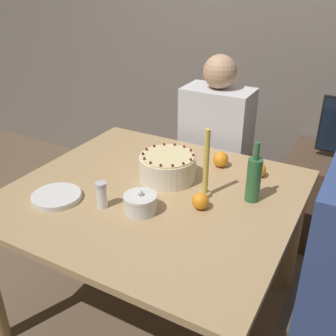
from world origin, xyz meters
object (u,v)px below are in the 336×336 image
at_px(cake, 168,167).
at_px(candle, 206,170).
at_px(sugar_shaker, 102,195).
at_px(bottle, 254,179).
at_px(person_man_blue_shirt, 214,164).
at_px(sugar_bowl, 140,203).
at_px(person_woman_floral, 336,297).

distance_m(cake, candle, 0.23).
xyz_separation_m(sugar_shaker, bottle, (0.53, 0.36, 0.04)).
bearing_deg(person_man_blue_shirt, sugar_shaker, 83.81).
bearing_deg(cake, sugar_bowl, -83.20).
bearing_deg(candle, person_man_blue_shirt, 108.66).
bearing_deg(person_man_blue_shirt, person_woman_floral, 135.38).
bearing_deg(person_woman_floral, candle, 77.52).
height_order(cake, person_man_blue_shirt, person_man_blue_shirt).
relative_size(sugar_bowl, person_woman_floral, 0.11).
xyz_separation_m(candle, person_woman_floral, (0.60, -0.13, -0.32)).
xyz_separation_m(sugar_bowl, sugar_shaker, (-0.16, -0.05, 0.02)).
bearing_deg(sugar_shaker, cake, 70.38).
bearing_deg(candle, cake, 165.02).
height_order(sugar_bowl, bottle, bottle).
bearing_deg(bottle, candle, -160.41).
height_order(candle, person_man_blue_shirt, person_man_blue_shirt).
bearing_deg(person_woman_floral, person_man_blue_shirt, 45.38).
distance_m(sugar_shaker, person_man_blue_shirt, 1.02).
bearing_deg(bottle, sugar_bowl, -140.29).
distance_m(person_man_blue_shirt, person_woman_floral, 1.17).
xyz_separation_m(cake, sugar_shaker, (-0.12, -0.35, -0.00)).
bearing_deg(bottle, cake, -178.59).
xyz_separation_m(candle, bottle, (0.19, 0.07, -0.03)).
relative_size(person_man_blue_shirt, person_woman_floral, 0.98).
distance_m(candle, person_man_blue_shirt, 0.80).
distance_m(bottle, person_woman_floral, 0.54).
xyz_separation_m(cake, person_woman_floral, (0.82, -0.19, -0.25)).
relative_size(cake, candle, 0.84).
height_order(sugar_shaker, candle, candle).
bearing_deg(candle, person_woman_floral, -12.48).
bearing_deg(sugar_shaker, person_woman_floral, 9.34).
bearing_deg(sugar_bowl, candle, 53.09).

